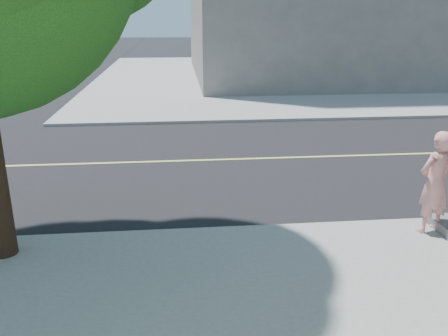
{
  "coord_description": "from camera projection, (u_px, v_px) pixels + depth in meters",
  "views": [
    {
      "loc": [
        3.78,
        -7.93,
        3.93
      ],
      "look_at": [
        4.56,
        -0.09,
        1.3
      ],
      "focal_mm": 37.79,
      "sensor_mm": 36.0,
      "label": 1
    }
  ],
  "objects": [
    {
      "name": "sidewalk_ne",
      "position": [
        330.0,
        75.0,
        29.93
      ],
      "size": [
        29.0,
        25.0,
        0.12
      ],
      "primitive_type": "cube",
      "color": "gray",
      "rests_on": "ground"
    },
    {
      "name": "road_ew",
      "position": [
        38.0,
        165.0,
        12.62
      ],
      "size": [
        140.0,
        9.0,
        0.01
      ],
      "primitive_type": "cube",
      "color": "black",
      "rests_on": "ground"
    },
    {
      "name": "man_on_phone",
      "position": [
        435.0,
        182.0,
        8.32
      ],
      "size": [
        0.79,
        0.65,
        1.87
      ],
      "primitive_type": "imported",
      "rotation": [
        0.0,
        0.0,
        3.48
      ],
      "color": "#DB8E87",
      "rests_on": "sidewalk_se"
    }
  ]
}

